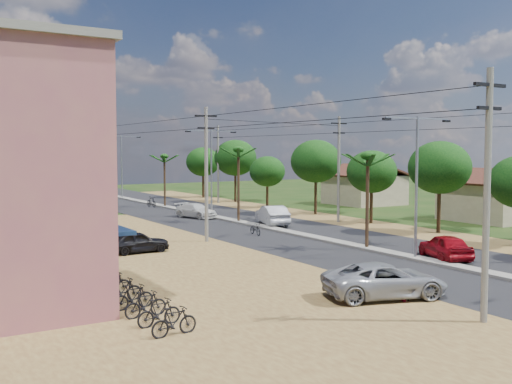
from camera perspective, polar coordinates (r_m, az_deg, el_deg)
ground at (r=34.82m, az=14.91°, el=-6.29°), size 160.00×160.00×0.00m
road at (r=46.34m, az=1.39°, el=-3.59°), size 12.00×110.00×0.04m
median at (r=48.87m, az=-0.51°, el=-3.11°), size 1.00×90.00×0.18m
dirt_lot_west at (r=33.71m, az=-13.94°, el=-6.58°), size 18.00×46.00×0.04m
dirt_shoulder_east at (r=51.40m, az=9.40°, el=-2.90°), size 5.00×90.00×0.03m
house_east_near at (r=56.16m, az=21.75°, el=-0.11°), size 7.60×7.50×4.60m
house_east_far at (r=69.15m, az=10.27°, el=0.83°), size 7.60×7.50×4.60m
tree_east_c at (r=46.18m, az=17.09°, el=2.24°), size 4.60×4.60×6.83m
tree_east_d at (r=50.91m, az=10.96°, el=1.90°), size 4.20×4.20×6.13m
tree_east_e at (r=57.18m, az=5.72°, el=2.93°), size 4.80×4.80×7.14m
tree_east_f at (r=63.57m, az=1.08°, el=1.97°), size 3.80×3.80×5.52m
tree_east_g at (r=70.72m, az=-1.98°, el=3.27°), size 5.00×5.00×7.38m
tree_east_h at (r=77.67m, az=-5.07°, el=2.88°), size 4.40×4.40×6.52m
palm_median_near at (r=37.16m, az=10.60°, el=3.00°), size 2.00×2.00×6.15m
palm_median_mid at (r=50.22m, az=-1.69°, el=3.72°), size 2.00×2.00×6.55m
palm_median_far at (r=64.62m, az=-8.72°, el=3.17°), size 2.00×2.00×5.85m
streetlight_near at (r=34.31m, az=15.05°, el=1.60°), size 5.10×0.18×8.00m
streetlight_mid at (r=54.64m, az=-4.28°, el=2.57°), size 5.10×0.18×8.00m
streetlight_far at (r=77.75m, az=-12.68°, el=2.90°), size 5.10×0.18×8.00m
utility_pole_w_a at (r=22.48m, az=21.15°, el=0.20°), size 1.60×0.24×9.00m
utility_pole_w_b at (r=39.89m, az=-4.76°, el=2.00°), size 1.60×0.24×9.00m
utility_pole_w_c at (r=60.37m, az=-14.13°, el=2.56°), size 1.60×0.24×9.00m
utility_pole_w_d at (r=80.67m, az=-18.54°, el=2.81°), size 1.60×0.24×9.00m
utility_pole_e_b at (r=51.17m, az=7.88°, el=2.41°), size 1.60×0.24×9.00m
utility_pole_e_c at (r=69.63m, az=-3.63°, el=2.85°), size 1.60×0.24×9.00m
car_red_near at (r=35.26m, az=17.58°, el=-5.04°), size 3.19×4.52×1.43m
car_silver_mid at (r=48.86m, az=1.55°, el=-2.27°), size 3.01×5.15×1.61m
car_white_far at (r=54.34m, az=-5.72°, el=-1.83°), size 2.95×4.74×1.28m
car_parked_silver at (r=25.65m, az=12.20°, el=-8.30°), size 5.65×3.88×1.44m
car_parked_dark at (r=36.47m, az=-11.25°, el=-4.75°), size 3.82×1.61×1.29m
moto_rider_west_a at (r=43.22m, az=-0.05°, el=-3.58°), size 0.78×1.73×0.88m
moto_rider_west_b at (r=65.18m, az=-9.93°, el=-0.97°), size 0.77×1.93×1.13m
roadside_sign at (r=25.61m, az=13.50°, el=-8.96°), size 0.45×1.04×0.91m
parked_scooter_row at (r=24.45m, az=-12.11°, el=-9.43°), size 1.70×9.70×1.00m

